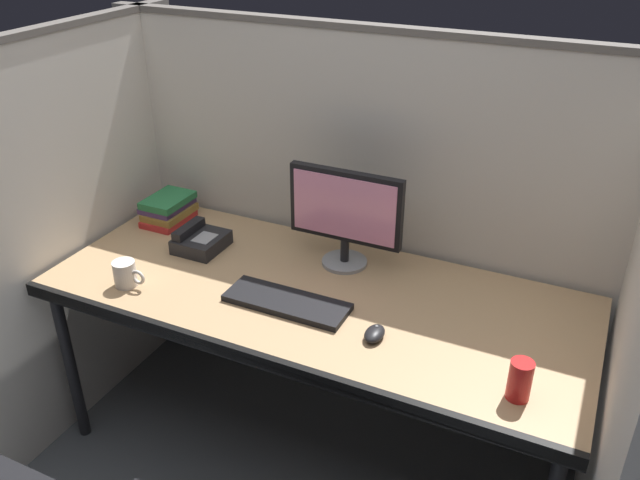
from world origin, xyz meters
The scene contains 11 objects.
cubicle_partition_rear centered at (0.00, 0.74, 0.79)m, with size 2.21×0.06×1.57m.
cubicle_partition_left centered at (-0.99, 0.20, 0.79)m, with size 0.06×1.41×1.57m.
cubicle_partition_right centered at (0.99, 0.20, 0.79)m, with size 0.06×1.41×1.57m.
desk centered at (0.00, 0.29, 0.69)m, with size 1.90×0.80×0.74m.
monitor_center centered at (0.02, 0.52, 0.96)m, with size 0.43×0.17×0.37m.
keyboard_main centered at (-0.05, 0.18, 0.75)m, with size 0.43×0.15×0.02m, color black.
computer_mouse centered at (0.29, 0.14, 0.76)m, with size 0.06×0.10×0.04m.
desk_phone centered at (-0.54, 0.39, 0.77)m, with size 0.17×0.19×0.09m.
soda_can centered at (0.74, 0.06, 0.80)m, with size 0.07×0.07×0.12m, color red.
coffee_mug centered at (-0.62, 0.05, 0.79)m, with size 0.13×0.08×0.09m.
book_stack centered at (-0.79, 0.54, 0.79)m, with size 0.16×0.23×0.11m.
Camera 1 is at (0.84, -1.43, 1.99)m, focal length 36.67 mm.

